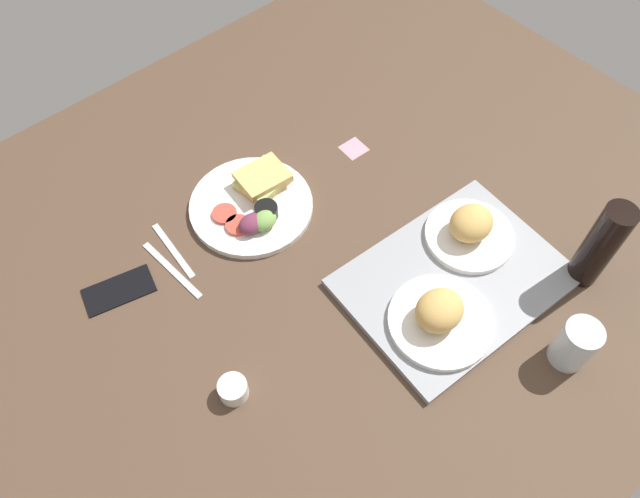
{
  "coord_description": "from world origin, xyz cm",
  "views": [
    {
      "loc": [
        48.64,
        56.31,
        111.57
      ],
      "look_at": [
        2.0,
        3.0,
        4.0
      ],
      "focal_mm": 34.3,
      "sensor_mm": 36.0,
      "label": 1
    }
  ],
  "objects_px": {
    "soda_bottle": "(600,246)",
    "bread_plate_near": "(470,229)",
    "serving_tray": "(454,280)",
    "espresso_cup": "(233,389)",
    "fork": "(173,250)",
    "plate_with_salad": "(254,203)",
    "knife": "(172,270)",
    "cell_phone": "(119,290)",
    "sticky_note": "(354,148)",
    "bread_plate_far": "(440,316)",
    "drinking_glass": "(575,344)"
  },
  "relations": [
    {
      "from": "espresso_cup",
      "to": "soda_bottle",
      "type": "bearing_deg",
      "value": 158.91
    },
    {
      "from": "knife",
      "to": "drinking_glass",
      "type": "bearing_deg",
      "value": 30.54
    },
    {
      "from": "soda_bottle",
      "to": "bread_plate_near",
      "type": "bearing_deg",
      "value": -61.65
    },
    {
      "from": "bread_plate_far",
      "to": "cell_phone",
      "type": "xyz_separation_m",
      "value": [
        0.44,
        -0.49,
        -0.04
      ]
    },
    {
      "from": "espresso_cup",
      "to": "knife",
      "type": "relative_size",
      "value": 0.29
    },
    {
      "from": "espresso_cup",
      "to": "sticky_note",
      "type": "distance_m",
      "value": 0.67
    },
    {
      "from": "knife",
      "to": "cell_phone",
      "type": "xyz_separation_m",
      "value": [
        0.11,
        -0.03,
        0.0
      ]
    },
    {
      "from": "bread_plate_near",
      "to": "fork",
      "type": "distance_m",
      "value": 0.65
    },
    {
      "from": "bread_plate_near",
      "to": "cell_phone",
      "type": "distance_m",
      "value": 0.76
    },
    {
      "from": "soda_bottle",
      "to": "sticky_note",
      "type": "distance_m",
      "value": 0.6
    },
    {
      "from": "sticky_note",
      "to": "drinking_glass",
      "type": "bearing_deg",
      "value": 84.9
    },
    {
      "from": "soda_bottle",
      "to": "espresso_cup",
      "type": "distance_m",
      "value": 0.77
    },
    {
      "from": "bread_plate_far",
      "to": "cell_phone",
      "type": "distance_m",
      "value": 0.66
    },
    {
      "from": "bread_plate_far",
      "to": "soda_bottle",
      "type": "xyz_separation_m",
      "value": [
        -0.32,
        0.12,
        0.07
      ]
    },
    {
      "from": "soda_bottle",
      "to": "cell_phone",
      "type": "xyz_separation_m",
      "value": [
        0.76,
        -0.61,
        -0.11
      ]
    },
    {
      "from": "espresso_cup",
      "to": "fork",
      "type": "xyz_separation_m",
      "value": [
        -0.09,
        -0.35,
        -0.02
      ]
    },
    {
      "from": "serving_tray",
      "to": "soda_bottle",
      "type": "distance_m",
      "value": 0.29
    },
    {
      "from": "plate_with_salad",
      "to": "espresso_cup",
      "type": "distance_m",
      "value": 0.44
    },
    {
      "from": "bread_plate_far",
      "to": "sticky_note",
      "type": "bearing_deg",
      "value": -113.62
    },
    {
      "from": "bread_plate_near",
      "to": "bread_plate_far",
      "type": "height_order",
      "value": "bread_plate_far"
    },
    {
      "from": "knife",
      "to": "sticky_note",
      "type": "height_order",
      "value": "knife"
    },
    {
      "from": "sticky_note",
      "to": "soda_bottle",
      "type": "bearing_deg",
      "value": 101.44
    },
    {
      "from": "serving_tray",
      "to": "knife",
      "type": "height_order",
      "value": "serving_tray"
    },
    {
      "from": "plate_with_salad",
      "to": "cell_phone",
      "type": "distance_m",
      "value": 0.35
    },
    {
      "from": "espresso_cup",
      "to": "fork",
      "type": "distance_m",
      "value": 0.36
    },
    {
      "from": "drinking_glass",
      "to": "cell_phone",
      "type": "height_order",
      "value": "drinking_glass"
    },
    {
      "from": "bread_plate_far",
      "to": "sticky_note",
      "type": "relative_size",
      "value": 3.77
    },
    {
      "from": "bread_plate_far",
      "to": "drinking_glass",
      "type": "distance_m",
      "value": 0.26
    },
    {
      "from": "bread_plate_near",
      "to": "fork",
      "type": "relative_size",
      "value": 1.14
    },
    {
      "from": "bread_plate_near",
      "to": "knife",
      "type": "xyz_separation_m",
      "value": [
        0.53,
        -0.36,
        -0.04
      ]
    },
    {
      "from": "serving_tray",
      "to": "bread_plate_far",
      "type": "xyz_separation_m",
      "value": [
        0.1,
        0.05,
        0.04
      ]
    },
    {
      "from": "serving_tray",
      "to": "espresso_cup",
      "type": "bearing_deg",
      "value": -12.47
    },
    {
      "from": "bread_plate_far",
      "to": "espresso_cup",
      "type": "relative_size",
      "value": 3.77
    },
    {
      "from": "bread_plate_far",
      "to": "fork",
      "type": "xyz_separation_m",
      "value": [
        0.3,
        -0.5,
        -0.04
      ]
    },
    {
      "from": "soda_bottle",
      "to": "cell_phone",
      "type": "bearing_deg",
      "value": -38.85
    },
    {
      "from": "cell_phone",
      "to": "fork",
      "type": "bearing_deg",
      "value": -161.86
    },
    {
      "from": "serving_tray",
      "to": "knife",
      "type": "xyz_separation_m",
      "value": [
        0.43,
        -0.42,
        -0.01
      ]
    },
    {
      "from": "cell_phone",
      "to": "sticky_note",
      "type": "xyz_separation_m",
      "value": [
        -0.64,
        0.03,
        -0.0
      ]
    },
    {
      "from": "cell_phone",
      "to": "knife",
      "type": "bearing_deg",
      "value": 179.02
    },
    {
      "from": "soda_bottle",
      "to": "fork",
      "type": "xyz_separation_m",
      "value": [
        0.62,
        -0.62,
        -0.11
      ]
    },
    {
      "from": "serving_tray",
      "to": "fork",
      "type": "height_order",
      "value": "serving_tray"
    },
    {
      "from": "serving_tray",
      "to": "drinking_glass",
      "type": "height_order",
      "value": "drinking_glass"
    },
    {
      "from": "plate_with_salad",
      "to": "espresso_cup",
      "type": "bearing_deg",
      "value": 47.12
    },
    {
      "from": "serving_tray",
      "to": "plate_with_salad",
      "type": "bearing_deg",
      "value": -65.8
    },
    {
      "from": "bread_plate_far",
      "to": "sticky_note",
      "type": "height_order",
      "value": "bread_plate_far"
    },
    {
      "from": "serving_tray",
      "to": "espresso_cup",
      "type": "height_order",
      "value": "espresso_cup"
    },
    {
      "from": "serving_tray",
      "to": "espresso_cup",
      "type": "relative_size",
      "value": 8.04
    },
    {
      "from": "espresso_cup",
      "to": "sticky_note",
      "type": "bearing_deg",
      "value": -152.68
    },
    {
      "from": "bread_plate_near",
      "to": "drinking_glass",
      "type": "distance_m",
      "value": 0.32
    },
    {
      "from": "serving_tray",
      "to": "bread_plate_far",
      "type": "relative_size",
      "value": 2.13
    }
  ]
}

